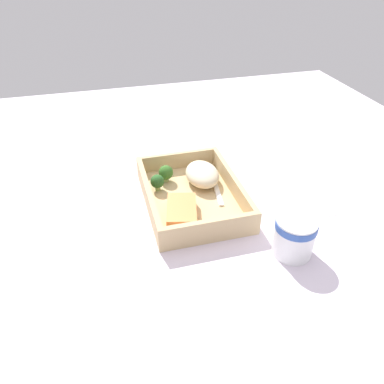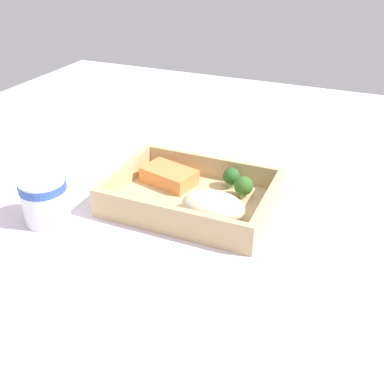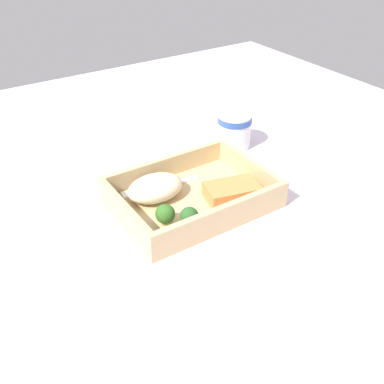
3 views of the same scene
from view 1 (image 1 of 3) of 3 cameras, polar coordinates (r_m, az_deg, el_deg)
The scene contains 10 objects.
ground_plane at distance 85.98cm, azimuth 0.00°, elevation -2.02°, with size 160.00×160.00×2.00cm, color silver.
takeout_tray at distance 85.02cm, azimuth 0.00°, elevation -1.16°, with size 28.67×20.73×1.20cm, color tan.
tray_rim at distance 83.47cm, azimuth 0.00°, elevation 0.32°, with size 28.67×20.73×4.15cm.
salmon_fillet at distance 78.05cm, azimuth -1.57°, elevation -3.07°, with size 9.93×6.05×2.91cm, color #E78646.
mashed_potatoes at distance 88.77cm, azimuth 1.57°, elevation 2.73°, with size 10.87×7.69×4.38cm, color beige.
broccoli_floret_1 at distance 86.30cm, azimuth -5.30°, elevation 1.58°, with size 3.19×3.19×3.94cm.
broccoli_floret_2 at distance 89.26cm, azimuth -4.00°, elevation 2.94°, with size 3.46×3.46×4.13cm.
fork at distance 89.31cm, azimuth 3.48°, elevation 1.39°, with size 15.87×3.96×0.44cm.
paper_cup at distance 72.48cm, azimuth 15.37°, elevation -6.33°, with size 7.76×7.76×7.85cm.
receipt_slip at distance 86.75cm, azimuth 16.94°, elevation -2.49°, with size 7.17×12.07×0.24cm, color white.
Camera 1 is at (-66.28, 17.86, 50.76)cm, focal length 35.00 mm.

